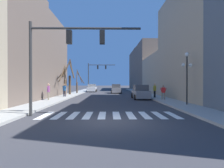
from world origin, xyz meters
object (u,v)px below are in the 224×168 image
Objects in this scene: pedestrian_waiting_at_curb at (155,89)px; pedestrian_near_right_corner at (49,90)px; pedestrian_on_left_sidewalk at (163,91)px; street_lamp_right_corner at (187,68)px; street_tree_left_far at (64,82)px; car_driving_toward_lane at (141,92)px; car_driving_away_lane at (92,88)px; street_tree_left_near at (70,77)px; car_parked_right_far at (116,89)px; traffic_signal_near at (64,47)px; traffic_signal_far at (96,71)px; street_tree_right_near at (78,83)px; pedestrian_crossing_street at (64,89)px.

pedestrian_near_right_corner is (-12.70, -3.09, 0.00)m from pedestrian_waiting_at_curb.
pedestrian_on_left_sidewalk is 0.89× the size of pedestrian_near_right_corner.
street_lamp_right_corner is at bearing -2.53° from pedestrian_waiting_at_curb.
street_tree_left_far is at bearing 169.38° from pedestrian_on_left_sidewalk.
car_driving_toward_lane is (-2.81, 6.97, -2.54)m from street_lamp_right_corner.
street_tree_left_near is (-2.57, -10.52, 2.19)m from car_driving_away_lane.
car_parked_right_far is at bearing 12.19° from car_driving_toward_lane.
pedestrian_on_left_sidewalk is (8.95, 8.84, -3.13)m from traffic_signal_near.
traffic_signal_far is 1.59× the size of car_parked_right_far.
traffic_signal_near is 1.61× the size of car_driving_toward_lane.
street_tree_left_near is (-12.65, 9.53, 1.90)m from pedestrian_on_left_sidewalk.
pedestrian_waiting_at_curb is 14.18m from street_tree_left_near.
pedestrian_near_right_corner is (-13.58, 4.38, -2.14)m from street_lamp_right_corner.
pedestrian_on_left_sidewalk is (4.82, -14.79, 0.29)m from car_parked_right_far.
traffic_signal_near reaches higher than street_tree_right_near.
pedestrian_waiting_at_curb is (-0.88, 7.47, -2.14)m from street_lamp_right_corner.
car_driving_away_lane is 22.44m from pedestrian_on_left_sidewalk.
street_tree_left_far is (-7.84, -9.32, 1.40)m from car_parked_right_far.
street_tree_right_near reaches higher than pedestrian_waiting_at_curb.
traffic_signal_near is 3.79× the size of pedestrian_waiting_at_curb.
car_driving_toward_lane is 2.04m from pedestrian_waiting_at_curb.
traffic_signal_near reaches higher than car_driving_away_lane.
car_driving_toward_lane is at bearing 58.97° from traffic_signal_near.
pedestrian_near_right_corner is at bearing -64.98° from pedestrian_crossing_street.
traffic_signal_far is 21.58m from pedestrian_near_right_corner.
pedestrian_on_left_sidewalk is (9.26, -20.83, -3.64)m from traffic_signal_far.
car_driving_toward_lane is at bearing 91.78° from pedestrian_near_right_corner.
street_tree_left_near reaches higher than pedestrian_waiting_at_curb.
traffic_signal_far is at bearing 77.52° from street_tree_left_far.
street_tree_left_near is at bearing 123.92° from car_parked_right_far.
traffic_signal_far reaches higher than pedestrian_on_left_sidewalk.
traffic_signal_far is at bearing 73.32° from street_tree_left_near.
street_tree_left_near is (-13.31, 14.05, -0.36)m from street_lamp_right_corner.
traffic_signal_far is 20.09m from car_driving_toward_lane.
pedestrian_near_right_corner is 9.84m from street_tree_left_near.
pedestrian_waiting_at_curb reaches higher than car_driving_away_lane.
street_tree_left_near reaches higher than pedestrian_crossing_street.
street_tree_left_far is (-10.51, 3.02, 1.40)m from car_driving_toward_lane.
street_tree_right_near is at bearing 164.36° from car_driving_away_lane.
pedestrian_crossing_street is 0.40× the size of street_tree_left_far.
pedestrian_near_right_corner is at bearing -85.56° from pedestrian_waiting_at_curb.
car_parked_right_far is 2.54× the size of pedestrian_on_left_sidewalk.
street_tree_left_far reaches higher than pedestrian_on_left_sidewalk.
car_parked_right_far is 7.56m from street_tree_right_near.
street_tree_left_far is at bearing -102.48° from traffic_signal_far.
car_parked_right_far is (4.13, 23.64, -3.42)m from traffic_signal_near.
street_tree_right_near reaches higher than pedestrian_near_right_corner.
car_driving_toward_lane reaches higher than car_parked_right_far.
street_tree_left_far is (-3.40, -15.36, -2.52)m from traffic_signal_far.
pedestrian_on_left_sidewalk is (12.32, -4.39, -0.08)m from pedestrian_crossing_street.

